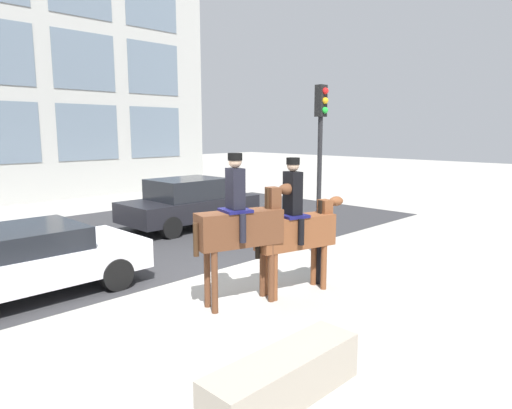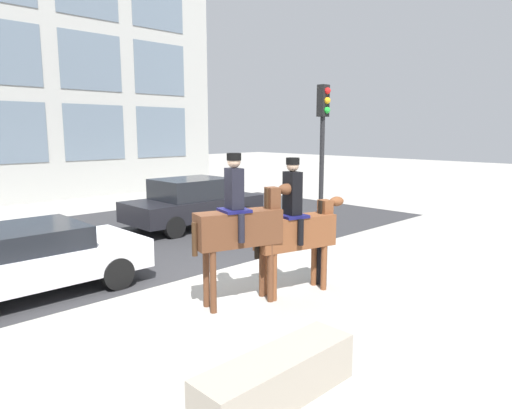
{
  "view_description": "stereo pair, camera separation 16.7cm",
  "coord_description": "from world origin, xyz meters",
  "px_view_note": "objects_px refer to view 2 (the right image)",
  "views": [
    {
      "loc": [
        -5.69,
        -6.8,
        2.96
      ],
      "look_at": [
        0.25,
        -0.85,
        1.61
      ],
      "focal_mm": 32.0,
      "sensor_mm": 36.0,
      "label": 1
    },
    {
      "loc": [
        -5.57,
        -6.91,
        2.96
      ],
      "look_at": [
        0.25,
        -0.85,
        1.61
      ],
      "focal_mm": 32.0,
      "sensor_mm": 36.0,
      "label": 2
    }
  ],
  "objects_px": {
    "pedestrian_bystander": "(321,238)",
    "planter_ledge": "(277,378)",
    "mounted_horse_lead": "(241,225)",
    "mounted_horse_companion": "(297,227)",
    "street_car_far_lane": "(193,202)",
    "traffic_light": "(323,143)",
    "street_car_near_lane": "(28,258)"
  },
  "relations": [
    {
      "from": "pedestrian_bystander",
      "to": "planter_ledge",
      "type": "xyz_separation_m",
      "value": [
        -3.4,
        -2.08,
        -0.67
      ]
    },
    {
      "from": "pedestrian_bystander",
      "to": "planter_ledge",
      "type": "relative_size",
      "value": 0.78
    },
    {
      "from": "mounted_horse_lead",
      "to": "mounted_horse_companion",
      "type": "relative_size",
      "value": 1.04
    },
    {
      "from": "street_car_far_lane",
      "to": "traffic_light",
      "type": "height_order",
      "value": "traffic_light"
    },
    {
      "from": "pedestrian_bystander",
      "to": "planter_ledge",
      "type": "distance_m",
      "value": 4.04
    },
    {
      "from": "traffic_light",
      "to": "planter_ledge",
      "type": "distance_m",
      "value": 6.65
    },
    {
      "from": "street_car_far_lane",
      "to": "mounted_horse_lead",
      "type": "bearing_deg",
      "value": -118.96
    },
    {
      "from": "mounted_horse_companion",
      "to": "traffic_light",
      "type": "bearing_deg",
      "value": 42.32
    },
    {
      "from": "mounted_horse_lead",
      "to": "mounted_horse_companion",
      "type": "bearing_deg",
      "value": 2.16
    },
    {
      "from": "street_car_near_lane",
      "to": "planter_ledge",
      "type": "xyz_separation_m",
      "value": [
        0.82,
        -5.51,
        -0.41
      ]
    },
    {
      "from": "pedestrian_bystander",
      "to": "street_car_near_lane",
      "type": "distance_m",
      "value": 5.44
    },
    {
      "from": "mounted_horse_companion",
      "to": "street_car_near_lane",
      "type": "xyz_separation_m",
      "value": [
        -3.58,
        3.35,
        -0.55
      ]
    },
    {
      "from": "mounted_horse_lead",
      "to": "mounted_horse_companion",
      "type": "distance_m",
      "value": 1.17
    },
    {
      "from": "mounted_horse_lead",
      "to": "street_car_near_lane",
      "type": "height_order",
      "value": "mounted_horse_lead"
    },
    {
      "from": "street_car_far_lane",
      "to": "street_car_near_lane",
      "type": "bearing_deg",
      "value": -154.37
    },
    {
      "from": "mounted_horse_lead",
      "to": "traffic_light",
      "type": "height_order",
      "value": "traffic_light"
    },
    {
      "from": "mounted_horse_companion",
      "to": "traffic_light",
      "type": "height_order",
      "value": "traffic_light"
    },
    {
      "from": "planter_ledge",
      "to": "street_car_far_lane",
      "type": "bearing_deg",
      "value": 59.47
    },
    {
      "from": "street_car_far_lane",
      "to": "planter_ledge",
      "type": "relative_size",
      "value": 2.05
    },
    {
      "from": "street_car_near_lane",
      "to": "mounted_horse_lead",
      "type": "bearing_deg",
      "value": -51.3
    },
    {
      "from": "mounted_horse_companion",
      "to": "traffic_light",
      "type": "distance_m",
      "value": 3.07
    },
    {
      "from": "traffic_light",
      "to": "street_car_near_lane",
      "type": "bearing_deg",
      "value": 160.97
    },
    {
      "from": "mounted_horse_lead",
      "to": "mounted_horse_companion",
      "type": "height_order",
      "value": "mounted_horse_lead"
    },
    {
      "from": "pedestrian_bystander",
      "to": "mounted_horse_companion",
      "type": "bearing_deg",
      "value": 4.56
    },
    {
      "from": "street_car_near_lane",
      "to": "street_car_far_lane",
      "type": "bearing_deg",
      "value": 25.63
    },
    {
      "from": "pedestrian_bystander",
      "to": "traffic_light",
      "type": "height_order",
      "value": "traffic_light"
    },
    {
      "from": "traffic_light",
      "to": "mounted_horse_companion",
      "type": "bearing_deg",
      "value": -151.29
    },
    {
      "from": "mounted_horse_lead",
      "to": "traffic_light",
      "type": "bearing_deg",
      "value": 32.48
    },
    {
      "from": "street_car_near_lane",
      "to": "traffic_light",
      "type": "xyz_separation_m",
      "value": [
        5.95,
        -2.05,
        2.01
      ]
    },
    {
      "from": "mounted_horse_lead",
      "to": "traffic_light",
      "type": "distance_m",
      "value": 3.86
    },
    {
      "from": "pedestrian_bystander",
      "to": "traffic_light",
      "type": "xyz_separation_m",
      "value": [
        1.74,
        1.37,
        1.75
      ]
    },
    {
      "from": "mounted_horse_companion",
      "to": "street_car_far_lane",
      "type": "xyz_separation_m",
      "value": [
        2.08,
        6.07,
        -0.45
      ]
    }
  ]
}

